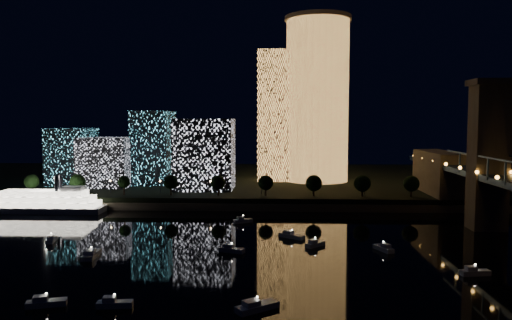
% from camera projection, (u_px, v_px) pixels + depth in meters
% --- Properties ---
extents(ground, '(520.00, 520.00, 0.00)m').
position_uv_depth(ground, '(298.00, 271.00, 120.69)').
color(ground, black).
rests_on(ground, ground).
extents(far_bank, '(420.00, 160.00, 5.00)m').
position_uv_depth(far_bank, '(287.00, 181.00, 279.82)').
color(far_bank, black).
rests_on(far_bank, ground).
extents(seawall, '(420.00, 6.00, 3.00)m').
position_uv_depth(seawall, '(290.00, 207.00, 202.23)').
color(seawall, '#6B5E4C').
rests_on(seawall, ground).
extents(tower_cylindrical, '(34.00, 34.00, 84.35)m').
position_uv_depth(tower_cylindrical, '(317.00, 99.00, 257.63)').
color(tower_cylindrical, '#FBAA50').
rests_on(tower_cylindrical, far_bank).
extents(tower_rectangular, '(21.24, 21.24, 67.58)m').
position_uv_depth(tower_rectangular, '(278.00, 116.00, 263.43)').
color(tower_rectangular, '#FBAA50').
rests_on(tower_rectangular, far_bank).
extents(midrise_blocks, '(91.17, 42.30, 36.19)m').
position_uv_depth(midrise_blocks, '(143.00, 154.00, 239.83)').
color(midrise_blocks, silver).
rests_on(midrise_blocks, far_bank).
extents(riverboat, '(50.35, 10.87, 15.15)m').
position_uv_depth(riverboat, '(39.00, 203.00, 198.25)').
color(riverboat, silver).
rests_on(riverboat, ground).
extents(motorboats, '(135.92, 88.49, 2.78)m').
position_uv_depth(motorboats, '(258.00, 259.00, 128.93)').
color(motorboats, silver).
rests_on(motorboats, ground).
extents(esplanade_trees, '(166.40, 6.98, 8.99)m').
position_uv_depth(esplanade_trees, '(234.00, 183.00, 208.54)').
color(esplanade_trees, black).
rests_on(esplanade_trees, far_bank).
extents(street_lamps, '(132.70, 0.70, 5.65)m').
position_uv_depth(street_lamps, '(211.00, 184.00, 215.11)').
color(street_lamps, black).
rests_on(street_lamps, far_bank).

